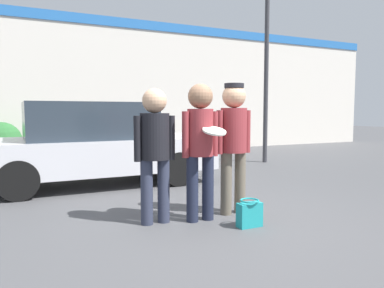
# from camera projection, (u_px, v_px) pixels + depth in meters

# --- Properties ---
(ground_plane) EXTENTS (56.00, 56.00, 0.00)m
(ground_plane) POSITION_uv_depth(u_px,v_px,m) (206.00, 221.00, 4.74)
(ground_plane) COLOR #4C4C4F
(storefront_building) EXTENTS (24.00, 0.22, 4.43)m
(storefront_building) POSITION_uv_depth(u_px,v_px,m) (85.00, 84.00, 11.93)
(storefront_building) COLOR silver
(storefront_building) RESTS_ON ground
(person_left) EXTENTS (0.53, 0.36, 1.66)m
(person_left) POSITION_uv_depth(u_px,v_px,m) (155.00, 144.00, 4.56)
(person_left) COLOR #2D3347
(person_left) RESTS_ON ground
(person_middle_with_frisbee) EXTENTS (0.50, 0.55, 1.73)m
(person_middle_with_frisbee) POSITION_uv_depth(u_px,v_px,m) (200.00, 140.00, 4.67)
(person_middle_with_frisbee) COLOR #1E2338
(person_middle_with_frisbee) RESTS_ON ground
(person_right) EXTENTS (0.52, 0.35, 1.75)m
(person_right) POSITION_uv_depth(u_px,v_px,m) (234.00, 135.00, 5.00)
(person_right) COLOR #665B4C
(person_right) RESTS_ON ground
(parked_car_near) EXTENTS (4.35, 1.96, 1.55)m
(parked_car_near) POSITION_uv_depth(u_px,v_px,m) (93.00, 144.00, 7.11)
(parked_car_near) COLOR silver
(parked_car_near) RESTS_ON ground
(street_lamp) EXTENTS (1.11, 0.35, 5.80)m
(street_lamp) POSITION_uv_depth(u_px,v_px,m) (272.00, 31.00, 10.02)
(street_lamp) COLOR #38383D
(street_lamp) RESTS_ON ground
(shrub) EXTENTS (1.10, 1.10, 1.10)m
(shrub) POSITION_uv_depth(u_px,v_px,m) (1.00, 142.00, 10.36)
(shrub) COLOR #2D6B33
(shrub) RESTS_ON ground
(handbag) EXTENTS (0.30, 0.23, 0.33)m
(handbag) POSITION_uv_depth(u_px,v_px,m) (249.00, 214.00, 4.49)
(handbag) COLOR teal
(handbag) RESTS_ON ground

